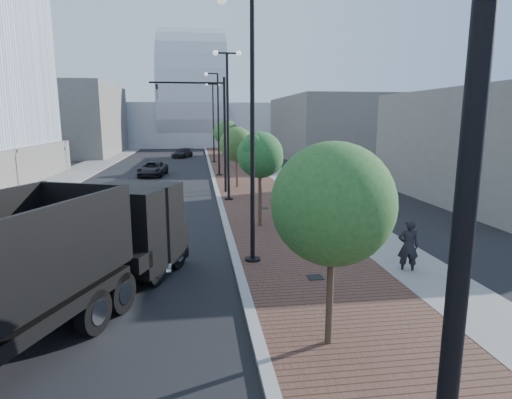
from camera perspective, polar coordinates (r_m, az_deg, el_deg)
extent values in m
cube|color=#4C2D23|center=(45.29, -1.68, 4.29)|extent=(7.00, 140.00, 0.12)
cube|color=slate|center=(45.66, 1.70, 4.35)|extent=(2.40, 140.00, 0.13)
cube|color=gray|center=(45.06, -6.12, 4.21)|extent=(0.30, 140.00, 0.14)
cube|color=slate|center=(46.54, -22.37, 3.65)|extent=(4.00, 140.00, 0.12)
cube|color=black|center=(14.68, -16.30, -3.40)|extent=(3.36, 3.42, 2.66)
cube|color=black|center=(16.16, -13.47, -5.15)|extent=(2.47, 1.39, 1.33)
cube|color=black|center=(13.64, -19.34, -7.57)|extent=(2.68, 1.71, 0.51)
cube|color=black|center=(12.51, -22.15, -2.60)|extent=(2.42, 1.07, 2.04)
cylinder|color=black|center=(15.08, -20.78, -7.95)|extent=(0.70, 1.16, 1.12)
cylinder|color=silver|center=(15.08, -20.78, -7.95)|extent=(0.55, 0.70, 0.61)
cylinder|color=black|center=(14.01, -13.45, -8.97)|extent=(0.70, 1.16, 1.12)
cylinder|color=silver|center=(14.01, -13.45, -8.97)|extent=(0.55, 0.70, 0.61)
cylinder|color=black|center=(16.35, -17.59, -6.30)|extent=(0.70, 1.16, 1.12)
cylinder|color=silver|center=(16.35, -17.59, -6.30)|extent=(0.55, 0.70, 0.61)
cylinder|color=black|center=(15.36, -10.69, -7.07)|extent=(0.70, 1.16, 1.12)
cylinder|color=silver|center=(15.36, -10.69, -7.07)|extent=(0.55, 0.70, 0.61)
cylinder|color=black|center=(12.78, -29.10, -12.06)|extent=(0.70, 1.16, 1.12)
cylinder|color=silver|center=(12.78, -29.10, -12.06)|extent=(0.55, 0.70, 0.61)
cylinder|color=black|center=(11.49, -21.00, -13.95)|extent=(0.70, 1.16, 1.12)
cylinder|color=silver|center=(11.49, -21.00, -13.95)|extent=(0.55, 0.70, 0.61)
cylinder|color=black|center=(13.60, -25.62, -10.38)|extent=(0.70, 1.16, 1.12)
cylinder|color=silver|center=(13.60, -25.62, -10.38)|extent=(0.55, 0.70, 0.61)
cylinder|color=black|center=(12.39, -17.78, -11.87)|extent=(0.70, 1.16, 1.12)
cylinder|color=silver|center=(12.39, -17.78, -11.87)|extent=(0.55, 0.70, 0.61)
imported|color=silver|center=(16.20, -15.80, -5.83)|extent=(2.74, 4.51, 1.40)
imported|color=black|center=(40.35, -13.72, 4.04)|extent=(2.64, 4.95, 1.32)
imported|color=black|center=(58.65, -9.88, 6.18)|extent=(3.16, 4.61, 1.24)
imported|color=black|center=(15.38, 19.80, -5.97)|extent=(0.80, 0.63, 1.92)
cylinder|color=black|center=(3.39, 26.36, -0.88)|extent=(0.16, 0.16, 9.00)
cylinder|color=black|center=(15.73, -0.46, -8.22)|extent=(0.56, 0.56, 0.20)
cylinder|color=black|center=(14.87, -0.49, 8.46)|extent=(0.16, 0.16, 9.00)
cylinder|color=black|center=(27.30, -3.68, -0.02)|extent=(0.56, 0.56, 0.20)
cylinder|color=black|center=(26.81, -3.80, 9.51)|extent=(0.16, 0.16, 9.00)
cylinder|color=black|center=(27.09, -3.93, 19.07)|extent=(1.40, 0.10, 0.10)
sphere|color=silver|center=(27.05, -5.49, 19.06)|extent=(0.32, 0.32, 0.32)
sphere|color=silver|center=(27.14, -2.37, 19.07)|extent=(0.32, 0.32, 0.32)
cylinder|color=black|center=(39.13, -4.97, 3.27)|extent=(0.56, 0.56, 0.20)
cylinder|color=black|center=(38.79, -5.08, 9.90)|extent=(0.16, 0.16, 9.00)
cylinder|color=black|center=(38.96, -5.96, 16.52)|extent=(1.00, 0.10, 0.10)
sphere|color=silver|center=(38.94, -6.72, 16.40)|extent=(0.32, 0.32, 0.32)
cylinder|color=black|center=(51.03, -5.66, 5.03)|extent=(0.56, 0.56, 0.20)
cylinder|color=black|center=(50.78, -5.75, 10.11)|extent=(0.16, 0.16, 9.00)
cylinder|color=black|center=(50.92, -5.85, 15.18)|extent=(1.40, 0.10, 0.10)
sphere|color=silver|center=(50.90, -6.67, 15.16)|extent=(0.32, 0.32, 0.32)
sphere|color=silver|center=(50.95, -5.04, 15.19)|extent=(0.32, 0.32, 0.32)
cylinder|color=black|center=(29.83, -4.20, 8.45)|extent=(0.18, 0.18, 8.00)
cylinder|color=black|center=(29.84, -9.27, 15.26)|extent=(5.00, 0.12, 0.12)
imported|color=black|center=(29.91, -13.18, 13.96)|extent=(0.16, 0.20, 1.00)
cylinder|color=#382619|center=(9.90, 9.95, -10.94)|extent=(0.16, 0.16, 3.18)
sphere|color=#23551D|center=(9.39, 10.31, -0.57)|extent=(2.73, 2.73, 2.73)
sphere|color=#23551D|center=(9.84, 11.95, -1.46)|extent=(1.91, 1.91, 1.91)
sphere|color=#23551D|center=(8.96, 9.15, 1.00)|extent=(1.64, 1.64, 1.64)
cylinder|color=#382619|center=(20.27, 0.53, 0.68)|extent=(0.16, 0.16, 3.32)
sphere|color=#1C5420|center=(20.02, 0.54, 6.03)|extent=(2.19, 2.19, 2.19)
sphere|color=#1C5420|center=(20.40, 1.53, 5.45)|extent=(1.53, 1.53, 1.53)
sphere|color=#1C5420|center=(19.66, -0.20, 6.91)|extent=(1.32, 1.32, 1.32)
cylinder|color=#382619|center=(32.08, -2.58, 4.26)|extent=(0.16, 0.16, 3.12)
sphere|color=#2F531C|center=(31.93, -2.61, 7.44)|extent=(2.59, 2.59, 2.59)
sphere|color=#2F531C|center=(32.28, -1.94, 7.08)|extent=(1.81, 1.81, 1.81)
sphere|color=#2F531C|center=(31.59, -3.11, 7.96)|extent=(1.55, 1.55, 1.55)
cylinder|color=#382619|center=(43.97, -4.03, 6.33)|extent=(0.16, 0.16, 3.57)
sphere|color=#26511B|center=(43.86, -4.06, 8.99)|extent=(2.55, 2.55, 2.55)
sphere|color=#26511B|center=(44.19, -3.56, 8.68)|extent=(1.79, 1.79, 1.79)
sphere|color=#26511B|center=(43.53, -4.44, 9.44)|extent=(1.53, 1.53, 1.53)
cube|color=#A0A4AA|center=(89.75, -8.38, 9.96)|extent=(50.00, 28.00, 8.00)
cube|color=#65605A|center=(67.39, -24.29, 9.72)|extent=(14.00, 20.00, 10.00)
cube|color=#605C56|center=(57.42, 9.86, 9.47)|extent=(12.00, 22.00, 8.00)
cube|color=#68645E|center=(31.42, 30.29, 6.22)|extent=(10.00, 16.00, 7.00)
cube|color=black|center=(14.22, 7.93, -10.32)|extent=(0.50, 0.50, 0.02)
cube|color=black|center=(24.56, 1.02, -1.15)|extent=(0.50, 0.50, 0.02)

